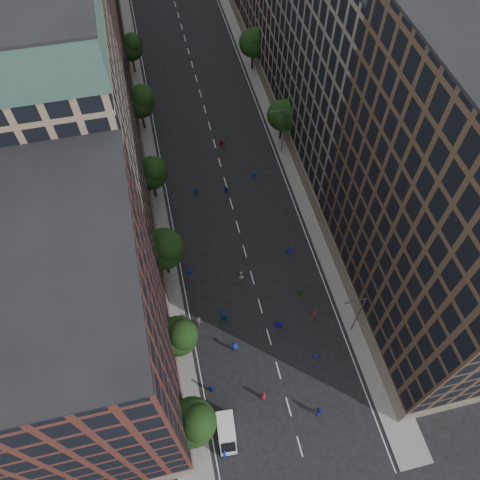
{
  "coord_description": "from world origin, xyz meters",
  "views": [
    {
      "loc": [
        -8.92,
        -8.49,
        56.91
      ],
      "look_at": [
        -0.54,
        27.74,
        2.0
      ],
      "focal_mm": 35.0,
      "sensor_mm": 36.0,
      "label": 1
    }
  ],
  "objects": [
    {
      "name": "ground",
      "position": [
        0.0,
        40.0,
        0.0
      ],
      "size": [
        240.0,
        240.0,
        0.0
      ],
      "primitive_type": "plane",
      "color": "black",
      "rests_on": "ground"
    },
    {
      "name": "sidewalk_left",
      "position": [
        -12.0,
        47.5,
        0.07
      ],
      "size": [
        4.0,
        105.0,
        0.15
      ],
      "primitive_type": "cube",
      "color": "slate",
      "rests_on": "ground"
    },
    {
      "name": "sidewalk_right",
      "position": [
        12.0,
        47.5,
        0.07
      ],
      "size": [
        4.0,
        105.0,
        0.15
      ],
      "primitive_type": "cube",
      "color": "slate",
      "rests_on": "ground"
    },
    {
      "name": "bldg_left_a",
      "position": [
        -19.0,
        11.0,
        15.0
      ],
      "size": [
        14.0,
        22.0,
        30.0
      ],
      "primitive_type": "cube",
      "color": "#4E241E",
      "rests_on": "ground"
    },
    {
      "name": "bldg_left_b",
      "position": [
        -19.0,
        35.0,
        17.0
      ],
      "size": [
        14.0,
        26.0,
        34.0
      ],
      "primitive_type": "cube",
      "color": "#90765E",
      "rests_on": "ground"
    },
    {
      "name": "bldg_left_c",
      "position": [
        -19.0,
        58.0,
        14.0
      ],
      "size": [
        14.0,
        20.0,
        28.0
      ],
      "primitive_type": "cube",
      "color": "#4E241E",
      "rests_on": "ground"
    },
    {
      "name": "bldg_right_a",
      "position": [
        19.0,
        15.0,
        18.0
      ],
      "size": [
        14.0,
        30.0,
        36.0
      ],
      "primitive_type": "cube",
      "color": "#463425",
      "rests_on": "ground"
    },
    {
      "name": "bldg_right_b",
      "position": [
        19.0,
        44.0,
        16.5
      ],
      "size": [
        14.0,
        28.0,
        33.0
      ],
      "primitive_type": "cube",
      "color": "#6A6258",
      "rests_on": "ground"
    },
    {
      "name": "tree_left_0",
      "position": [
        -11.01,
        3.85,
        5.96
      ],
      "size": [
        5.2,
        5.2,
        8.83
      ],
      "color": "black",
      "rests_on": "ground"
    },
    {
      "name": "tree_left_1",
      "position": [
        -11.02,
        13.86,
        5.55
      ],
      "size": [
        4.8,
        4.8,
        8.21
      ],
      "color": "black",
      "rests_on": "ground"
    },
    {
      "name": "tree_left_2",
      "position": [
        -10.99,
        25.83,
        6.36
      ],
      "size": [
        5.6,
        5.6,
        9.45
      ],
      "color": "black",
      "rests_on": "ground"
    },
    {
      "name": "tree_left_3",
      "position": [
        -11.02,
        39.85,
        5.82
      ],
      "size": [
        5.0,
        5.0,
        8.58
      ],
      "color": "black",
      "rests_on": "ground"
    },
    {
      "name": "tree_left_4",
      "position": [
        -11.0,
        55.84,
        6.1
      ],
      "size": [
        5.4,
        5.4,
        9.08
      ],
      "color": "black",
      "rests_on": "ground"
    },
    {
      "name": "tree_left_5",
      "position": [
        -11.02,
        71.86,
        5.68
      ],
      "size": [
        4.8,
        4.8,
        8.33
      ],
      "color": "black",
      "rests_on": "ground"
    },
    {
      "name": "tree_right_a",
      "position": [
        11.38,
        47.85,
        5.63
      ],
      "size": [
        5.0,
        5.0,
        8.39
      ],
      "color": "black",
      "rests_on": "ground"
    },
    {
      "name": "tree_right_b",
      "position": [
        11.39,
        67.85,
        5.96
      ],
      "size": [
        5.2,
        5.2,
        8.83
      ],
      "color": "black",
      "rests_on": "ground"
    },
    {
      "name": "streetlamp_near",
      "position": [
        10.37,
        12.0,
        5.17
      ],
      "size": [
        2.64,
        0.22,
        9.06
      ],
      "color": "#595B60",
      "rests_on": "ground"
    },
    {
      "name": "streetlamp_far",
      "position": [
        10.37,
        45.0,
        5.17
      ],
      "size": [
        2.64,
        0.22,
        9.06
      ],
      "color": "#595B60",
      "rests_on": "ground"
    },
    {
      "name": "cargo_van",
      "position": [
        -7.79,
        3.12,
        1.23
      ],
      "size": [
        2.4,
        4.53,
        2.34
      ],
      "rotation": [
        0.0,
        0.0,
        -0.08
      ],
      "color": "white",
      "rests_on": "ground"
    },
    {
      "name": "skater_0",
      "position": [
        -8.5,
        1.0,
        0.86
      ],
      "size": [
        0.97,
        0.77,
        1.73
      ],
      "primitive_type": "imported",
      "rotation": [
        0.0,
        0.0,
        2.84
      ],
      "color": "#1413A2",
      "rests_on": "ground"
    },
    {
      "name": "skater_1",
      "position": [
        4.89,
        9.42,
        0.78
      ],
      "size": [
        0.66,
        0.52,
        1.57
      ],
      "primitive_type": "imported",
      "rotation": [
        0.0,
        0.0,
        2.85
      ],
      "color": "#1420A8",
      "rests_on": "ground"
    },
    {
      "name": "skater_2",
      "position": [
        3.02,
        3.01,
        0.92
      ],
      "size": [
        1.06,
        0.93,
        1.83
      ],
      "primitive_type": "imported",
      "rotation": [
        0.0,
        0.0,
        3.45
      ],
      "color": "#1518B0",
      "rests_on": "ground"
    },
    {
      "name": "skater_3",
      "position": [
        -4.69,
        12.79,
        0.9
      ],
      "size": [
        1.3,
        0.96,
        1.8
      ],
      "primitive_type": "imported",
      "rotation": [
        0.0,
        0.0,
        2.86
      ],
      "color": "#1524B0",
      "rests_on": "ground"
    },
    {
      "name": "skater_4",
      "position": [
        -8.5,
        8.31,
        0.9
      ],
      "size": [
        1.14,
        0.8,
        1.8
      ],
      "primitive_type": "imported",
      "rotation": [
        0.0,
        0.0,
        2.76
      ],
      "color": "#121C94",
      "rests_on": "ground"
    },
    {
      "name": "skater_5",
      "position": [
        1.55,
        14.47,
        0.85
      ],
      "size": [
        1.64,
        0.72,
        1.71
      ],
      "primitive_type": "imported",
      "rotation": [
        0.0,
        0.0,
        3.0
      ],
      "color": "#1F17BB",
      "rests_on": "ground"
    },
    {
      "name": "skater_6",
      "position": [
        -2.64,
        6.18,
        0.77
      ],
      "size": [
        0.81,
        0.58,
        1.55
      ],
      "primitive_type": "imported",
      "rotation": [
        0.0,
        0.0,
        3.26
      ],
      "color": "maroon",
      "rests_on": "ground"
    },
    {
      "name": "skater_7",
      "position": [
        6.42,
        14.88,
        0.84
      ],
      "size": [
        0.72,
        0.62,
        1.68
      ],
      "primitive_type": "imported",
      "rotation": [
        0.0,
        0.0,
        2.72
      ],
      "color": "#A41B25",
      "rests_on": "ground"
    },
    {
      "name": "skater_8",
      "position": [
        -1.61,
        22.54,
        0.94
      ],
      "size": [
        1.11,
        1.0,
        1.87
      ],
      "primitive_type": "imported",
      "rotation": [
        0.0,
        0.0,
        3.53
      ],
      "color": "silver",
      "rests_on": "ground"
    },
    {
      "name": "skater_9",
      "position": [
        -8.5,
        17.26,
        0.86
      ],
      "size": [
        1.26,
        0.97,
        1.72
      ],
      "primitive_type": "imported",
      "rotation": [
        0.0,
        0.0,
        2.81
      ],
      "color": "#3D3C41",
      "rests_on": "ground"
    },
    {
      "name": "skater_10",
      "position": [
        5.58,
        18.27,
        0.93
      ],
      "size": [
        1.14,
        0.59,
        1.87
      ],
      "primitive_type": "imported",
      "rotation": [
        0.0,
        0.0,
        3.27
      ],
      "color": "#1B5C24",
      "rests_on": "ground"
    },
    {
      "name": "skater_11",
      "position": [
        -5.15,
        17.2,
        0.88
      ],
      "size": [
        1.7,
        1.05,
        1.75
      ],
      "primitive_type": "imported",
      "rotation": [
        0.0,
        0.0,
        2.78
      ],
      "color": "#1548AB",
      "rests_on": "ground"
    },
    {
      "name": "skater_12",
      "position": [
        6.21,
        25.19,
        0.75
      ],
      "size": [
        0.75,
        0.5,
        1.51
      ],
      "primitive_type": "imported",
      "rotation": [
        0.0,
        0.0,
        3.12
      ],
      "color": "#1615AC",
      "rests_on": "ground"
    },
    {
      "name": "skater_13",
      "position": [
        -8.5,
        24.92,
        0.85
      ],
      "size": [
        0.64,
        0.44,
        1.71
      ],
      "primitive_type": "imported",
      "rotation": [
        0.0,
        0.0,
        3.1
      ],
      "color": "#1623B5",
      "rests_on": "ground"
    },
    {
      "name": "skater_14",
      "position": [
        -0.43,
        38.23,
        0.77
      ],
      "size": [
        0.83,
        0.69,
        1.55
      ],
      "primitive_type": "imported",
      "rotation": [
        0.0,
        0.0,
        2.99
      ],
      "color": "#1816B6",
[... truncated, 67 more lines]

